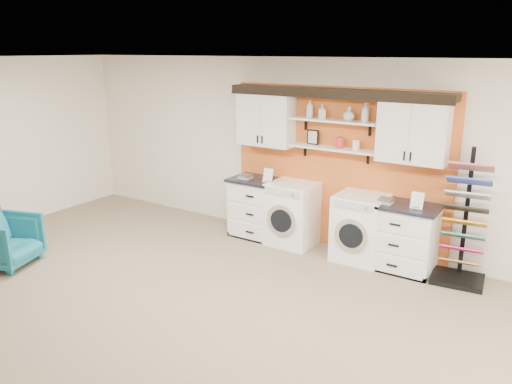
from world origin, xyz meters
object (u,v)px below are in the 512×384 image
Objects in this scene: base_cabinet_right at (401,237)px; sample_rack at (462,241)px; armchair at (5,241)px; base_cabinet_left at (261,208)px; dryer at (360,227)px; washer at (292,214)px.

base_cabinet_right is 0.77m from sample_rack.
sample_rack is 6.13m from armchair.
sample_rack reaches higher than armchair.
dryer is at bearing -0.11° from base_cabinet_left.
base_cabinet_right is at bearing 176.99° from sample_rack.
base_cabinet_right is 0.54× the size of sample_rack.
sample_rack is at bearing 1.70° from dryer.
armchair is (-2.95, -2.87, -0.13)m from washer.
armchair is at bearing -144.69° from dryer.
base_cabinet_left is 3.03m from sample_rack.
armchair is at bearing -129.50° from base_cabinet_left.
base_cabinet_left is at bearing 174.94° from sample_rack.
base_cabinet_left is at bearing -180.00° from base_cabinet_right.
armchair is (-4.05, -2.87, -0.13)m from dryer.
washer is (-1.68, -0.00, 0.02)m from base_cabinet_right.
washer is at bearing -0.33° from base_cabinet_left.
washer is 1.26× the size of armchair.
armchair is at bearing -148.19° from base_cabinet_right.
washer is at bearing 175.19° from sample_rack.
dryer is (-0.58, -0.00, 0.02)m from base_cabinet_right.
sample_rack is at bearing 0.69° from base_cabinet_left.
washer reaches higher than base_cabinet_left.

